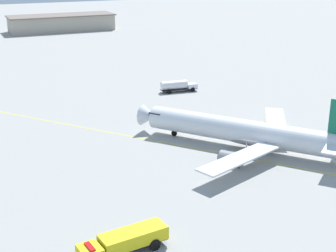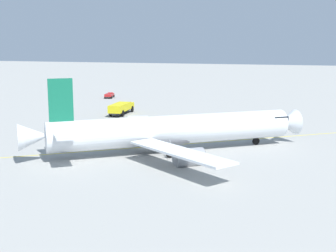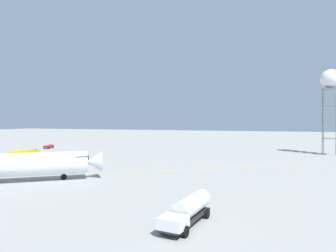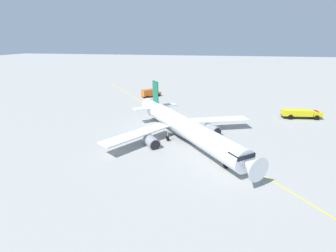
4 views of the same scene
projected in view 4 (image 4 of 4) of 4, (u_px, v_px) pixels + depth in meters
name	position (u px, v px, depth m)	size (l,w,h in m)	color
ground_plane	(187.00, 136.00, 55.85)	(600.00, 600.00, 0.00)	#9E9E99
airliner_main	(185.00, 127.00, 52.63)	(30.37, 35.16, 11.20)	silver
catering_truck_truck	(150.00, 93.00, 93.01)	(7.05, 7.31, 3.10)	#232326
fire_tender_truck	(300.00, 113.00, 67.84)	(10.81, 4.13, 2.50)	#232326
taxiway_centreline	(194.00, 134.00, 57.07)	(100.71, 127.14, 0.01)	yellow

